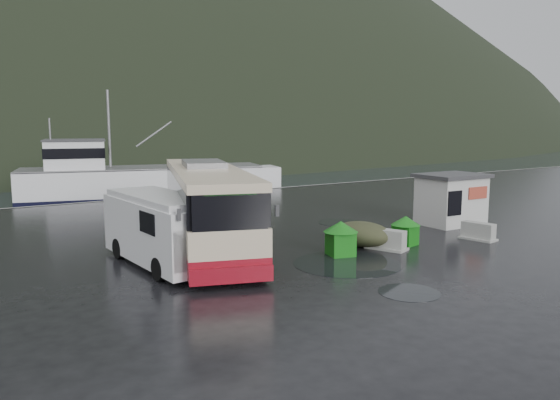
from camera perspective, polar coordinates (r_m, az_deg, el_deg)
ground at (r=23.88m, az=1.04°, el=-5.35°), size 160.00×160.00×0.00m
quay_edge at (r=41.72m, az=-14.50°, el=0.15°), size 160.00×0.60×1.50m
coach_bus at (r=24.99m, az=-7.55°, el=-4.82°), size 7.47×13.86×3.83m
white_van at (r=22.11m, az=-12.21°, el=-6.62°), size 2.71×6.85×2.82m
waste_bin_left at (r=23.24m, az=6.32°, el=-5.77°), size 1.29×1.29×1.47m
waste_bin_right at (r=25.72m, az=12.92°, el=-4.58°), size 1.16×1.16×1.34m
dome_tent at (r=25.12m, az=8.54°, el=-4.77°), size 2.80×3.32×1.11m
ticket_kiosk at (r=31.53m, az=17.34°, el=-2.44°), size 3.68×2.84×2.79m
jersey_barrier_a at (r=24.67m, az=11.06°, el=-5.07°), size 1.45×1.97×0.89m
jersey_barrier_b at (r=27.84m, az=19.96°, el=-3.91°), size 1.07×1.76×0.83m
fishing_trawler at (r=48.86m, az=-13.95°, el=1.29°), size 24.53×11.09×9.59m
puddles at (r=23.51m, az=7.57°, el=-5.62°), size 9.04×13.47×0.01m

